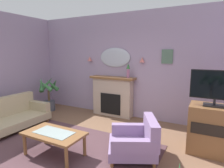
{
  "coord_description": "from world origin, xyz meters",
  "views": [
    {
      "loc": [
        2.27,
        -2.24,
        1.85
      ],
      "look_at": [
        0.26,
        1.56,
        1.14
      ],
      "focal_mm": 30.41,
      "sensor_mm": 36.0,
      "label": 1
    }
  ],
  "objects_px": {
    "mantel_vase_left": "(128,70)",
    "tv_cabinet": "(212,130)",
    "floral_couch": "(9,116)",
    "tv_flatscreen": "(216,87)",
    "coffee_table": "(54,135)",
    "armchair_by_coffee_table": "(137,140)",
    "potted_plant_tall_palm": "(49,94)",
    "framed_picture": "(167,57)",
    "fireplace": "(113,97)",
    "wall_mirror": "(115,57)",
    "wall_sconce_left": "(90,59)",
    "wall_sconce_right": "(142,60)"
  },
  "relations": [
    {
      "from": "wall_mirror",
      "to": "tv_flatscreen",
      "type": "bearing_deg",
      "value": -24.83
    },
    {
      "from": "tv_cabinet",
      "to": "tv_flatscreen",
      "type": "bearing_deg",
      "value": -90.0
    },
    {
      "from": "floral_couch",
      "to": "potted_plant_tall_palm",
      "type": "distance_m",
      "value": 1.59
    },
    {
      "from": "wall_mirror",
      "to": "potted_plant_tall_palm",
      "type": "xyz_separation_m",
      "value": [
        -2.03,
        -0.68,
        -1.18
      ]
    },
    {
      "from": "wall_sconce_right",
      "to": "floral_couch",
      "type": "height_order",
      "value": "wall_sconce_right"
    },
    {
      "from": "wall_sconce_left",
      "to": "wall_sconce_right",
      "type": "bearing_deg",
      "value": 0.0
    },
    {
      "from": "wall_mirror",
      "to": "floral_couch",
      "type": "distance_m",
      "value": 3.16
    },
    {
      "from": "coffee_table",
      "to": "tv_flatscreen",
      "type": "bearing_deg",
      "value": 29.67
    },
    {
      "from": "floral_couch",
      "to": "armchair_by_coffee_table",
      "type": "bearing_deg",
      "value": 4.7
    },
    {
      "from": "tv_flatscreen",
      "to": "wall_sconce_left",
      "type": "bearing_deg",
      "value": 161.48
    },
    {
      "from": "fireplace",
      "to": "tv_cabinet",
      "type": "bearing_deg",
      "value": -21.83
    },
    {
      "from": "armchair_by_coffee_table",
      "to": "potted_plant_tall_palm",
      "type": "bearing_deg",
      "value": 159.67
    },
    {
      "from": "armchair_by_coffee_table",
      "to": "potted_plant_tall_palm",
      "type": "relative_size",
      "value": 0.99
    },
    {
      "from": "armchair_by_coffee_table",
      "to": "wall_sconce_left",
      "type": "bearing_deg",
      "value": 140.21
    },
    {
      "from": "framed_picture",
      "to": "tv_cabinet",
      "type": "xyz_separation_m",
      "value": [
        1.12,
        -1.2,
        -1.3
      ]
    },
    {
      "from": "wall_sconce_left",
      "to": "wall_sconce_right",
      "type": "distance_m",
      "value": 1.7
    },
    {
      "from": "fireplace",
      "to": "wall_sconce_left",
      "type": "bearing_deg",
      "value": 173.84
    },
    {
      "from": "tv_cabinet",
      "to": "potted_plant_tall_palm",
      "type": "bearing_deg",
      "value": 173.69
    },
    {
      "from": "mantel_vase_left",
      "to": "framed_picture",
      "type": "relative_size",
      "value": 1.14
    },
    {
      "from": "wall_sconce_left",
      "to": "framed_picture",
      "type": "bearing_deg",
      "value": 1.46
    },
    {
      "from": "potted_plant_tall_palm",
      "to": "mantel_vase_left",
      "type": "bearing_deg",
      "value": 11.32
    },
    {
      "from": "mantel_vase_left",
      "to": "coffee_table",
      "type": "xyz_separation_m",
      "value": [
        -0.37,
        -2.46,
        -1.0
      ]
    },
    {
      "from": "wall_sconce_right",
      "to": "framed_picture",
      "type": "bearing_deg",
      "value": 5.27
    },
    {
      "from": "wall_sconce_left",
      "to": "armchair_by_coffee_table",
      "type": "distance_m",
      "value": 3.29
    },
    {
      "from": "framed_picture",
      "to": "floral_couch",
      "type": "distance_m",
      "value": 4.2
    },
    {
      "from": "fireplace",
      "to": "potted_plant_tall_palm",
      "type": "xyz_separation_m",
      "value": [
        -2.03,
        -0.53,
        -0.04
      ]
    },
    {
      "from": "wall_sconce_right",
      "to": "armchair_by_coffee_table",
      "type": "relative_size",
      "value": 0.13
    },
    {
      "from": "potted_plant_tall_palm",
      "to": "framed_picture",
      "type": "bearing_deg",
      "value": 11.01
    },
    {
      "from": "floral_couch",
      "to": "tv_flatscreen",
      "type": "height_order",
      "value": "tv_flatscreen"
    },
    {
      "from": "wall_mirror",
      "to": "potted_plant_tall_palm",
      "type": "relative_size",
      "value": 0.87
    },
    {
      "from": "coffee_table",
      "to": "armchair_by_coffee_table",
      "type": "height_order",
      "value": "armchair_by_coffee_table"
    },
    {
      "from": "wall_sconce_right",
      "to": "coffee_table",
      "type": "relative_size",
      "value": 0.13
    },
    {
      "from": "coffee_table",
      "to": "framed_picture",
      "type": "bearing_deg",
      "value": 62.55
    },
    {
      "from": "armchair_by_coffee_table",
      "to": "tv_cabinet",
      "type": "relative_size",
      "value": 1.21
    },
    {
      "from": "wall_mirror",
      "to": "framed_picture",
      "type": "height_order",
      "value": "wall_mirror"
    },
    {
      "from": "mantel_vase_left",
      "to": "armchair_by_coffee_table",
      "type": "relative_size",
      "value": 0.38
    },
    {
      "from": "framed_picture",
      "to": "tv_flatscreen",
      "type": "height_order",
      "value": "framed_picture"
    },
    {
      "from": "fireplace",
      "to": "wall_mirror",
      "type": "xyz_separation_m",
      "value": [
        0.0,
        0.14,
        1.14
      ]
    },
    {
      "from": "armchair_by_coffee_table",
      "to": "tv_cabinet",
      "type": "distance_m",
      "value": 1.41
    },
    {
      "from": "fireplace",
      "to": "mantel_vase_left",
      "type": "xyz_separation_m",
      "value": [
        0.5,
        -0.03,
        0.82
      ]
    },
    {
      "from": "tv_flatscreen",
      "to": "potted_plant_tall_palm",
      "type": "bearing_deg",
      "value": 173.43
    },
    {
      "from": "tv_flatscreen",
      "to": "mantel_vase_left",
      "type": "bearing_deg",
      "value": 153.82
    },
    {
      "from": "tv_cabinet",
      "to": "potted_plant_tall_palm",
      "type": "distance_m",
      "value": 4.68
    },
    {
      "from": "tv_cabinet",
      "to": "wall_sconce_right",
      "type": "bearing_deg",
      "value": 147.18
    },
    {
      "from": "wall_mirror",
      "to": "coffee_table",
      "type": "relative_size",
      "value": 0.87
    },
    {
      "from": "framed_picture",
      "to": "tv_flatscreen",
      "type": "bearing_deg",
      "value": -47.51
    },
    {
      "from": "wall_sconce_right",
      "to": "tv_flatscreen",
      "type": "distance_m",
      "value": 2.16
    },
    {
      "from": "armchair_by_coffee_table",
      "to": "tv_flatscreen",
      "type": "relative_size",
      "value": 1.3
    },
    {
      "from": "mantel_vase_left",
      "to": "tv_cabinet",
      "type": "height_order",
      "value": "mantel_vase_left"
    },
    {
      "from": "wall_mirror",
      "to": "armchair_by_coffee_table",
      "type": "height_order",
      "value": "wall_mirror"
    }
  ]
}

